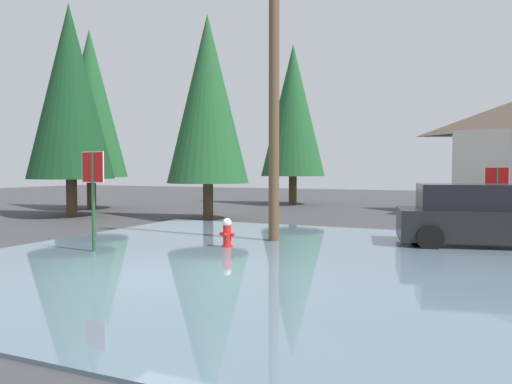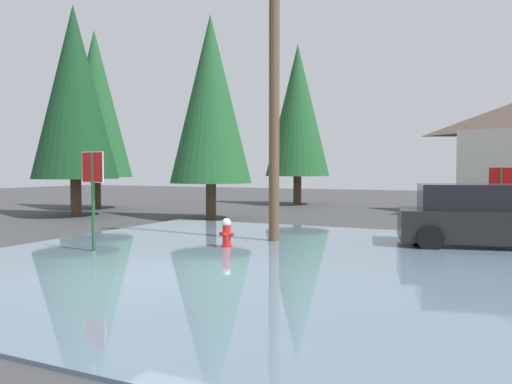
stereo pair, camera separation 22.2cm
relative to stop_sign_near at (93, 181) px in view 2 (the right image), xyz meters
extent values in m
cube|color=#38383A|center=(2.98, -1.53, -1.75)|extent=(80.00, 80.00, 0.10)
cube|color=slate|center=(4.32, 0.85, -1.67)|extent=(13.37, 12.44, 0.06)
cube|color=silver|center=(3.17, -2.62, -1.69)|extent=(3.11, 0.46, 0.01)
cylinder|color=#1E4C28|center=(0.00, 0.00, -0.52)|extent=(0.08, 0.08, 2.36)
cube|color=white|center=(0.00, 0.00, 0.32)|extent=(0.72, 0.11, 0.72)
cube|color=red|center=(0.00, 0.00, 0.32)|extent=(0.68, 0.12, 0.68)
cylinder|color=red|center=(2.52, 1.87, -1.65)|extent=(0.27, 0.27, 0.09)
cylinder|color=red|center=(2.52, 1.87, -1.36)|extent=(0.20, 0.20, 0.50)
sphere|color=white|center=(2.52, 1.87, -1.04)|extent=(0.22, 0.22, 0.22)
cylinder|color=red|center=(2.37, 1.87, -1.33)|extent=(0.09, 0.08, 0.08)
cylinder|color=red|center=(2.67, 1.87, -1.33)|extent=(0.09, 0.08, 0.08)
cylinder|color=red|center=(2.52, 1.72, -1.33)|extent=(0.10, 0.09, 0.10)
cylinder|color=brown|center=(3.16, 3.34, 2.26)|extent=(0.28, 0.28, 7.91)
cylinder|color=#1E4C28|center=(8.70, 9.31, -0.69)|extent=(0.08, 0.08, 2.03)
cube|color=white|center=(8.70, 9.31, -0.02)|extent=(0.75, 0.07, 0.75)
cube|color=red|center=(8.70, 9.31, -0.02)|extent=(0.70, 0.07, 0.70)
cube|color=black|center=(8.31, 4.83, -1.13)|extent=(4.48, 2.65, 0.78)
cube|color=black|center=(7.98, 4.76, -0.42)|extent=(2.79, 2.08, 0.64)
cylinder|color=black|center=(6.72, 5.41, -1.38)|extent=(0.67, 0.35, 0.64)
cylinder|color=black|center=(7.10, 3.65, -1.38)|extent=(0.67, 0.35, 0.64)
cylinder|color=#4C3823|center=(-1.28, 17.10, -0.90)|extent=(0.44, 0.44, 1.59)
cone|color=#1E5128|center=(-1.28, 17.10, 3.52)|extent=(3.54, 3.54, 7.25)
cylinder|color=#4C3823|center=(-7.26, 6.70, -0.91)|extent=(0.44, 0.44, 1.57)
cone|color=#143D1E|center=(-7.26, 6.70, 3.46)|extent=(3.50, 3.50, 7.17)
cylinder|color=#4C3823|center=(-1.50, 7.99, -0.98)|extent=(0.40, 0.40, 1.43)
cone|color=#1E5128|center=(-1.50, 7.99, 3.00)|extent=(3.18, 3.18, 6.52)
cylinder|color=#4C3823|center=(-9.29, 10.07, -0.91)|extent=(0.44, 0.44, 1.58)
cone|color=#1E5128|center=(-9.29, 10.07, 3.49)|extent=(3.52, 3.52, 7.21)
camera|label=1|loc=(8.14, -8.93, 0.27)|focal=34.84mm
camera|label=2|loc=(8.34, -8.83, 0.27)|focal=34.84mm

